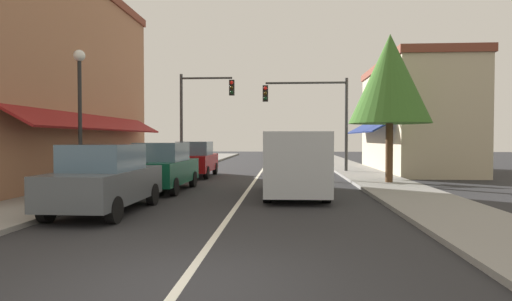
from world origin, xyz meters
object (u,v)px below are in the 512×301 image
parked_car_third_left (195,159)px  van_in_lane (294,162)px  traffic_signal_left_corner (199,107)px  tree_right_near (390,79)px  street_lamp_left_near (80,99)px  parked_car_nearest_left (105,179)px  traffic_signal_mast_arm (316,108)px  parked_car_second_left (163,167)px

parked_car_third_left → van_in_lane: (4.81, -6.80, 0.27)m
traffic_signal_left_corner → tree_right_near: tree_right_near is taller
street_lamp_left_near → tree_right_near: bearing=24.4°
parked_car_nearest_left → traffic_signal_left_corner: (-0.49, 14.37, 2.93)m
van_in_lane → traffic_signal_mast_arm: 10.09m
parked_car_nearest_left → parked_car_second_left: same height
parked_car_second_left → street_lamp_left_near: bearing=-130.1°
tree_right_near → parked_car_second_left: bearing=-163.4°
parked_car_third_left → traffic_signal_left_corner: 4.88m
parked_car_second_left → traffic_signal_left_corner: 10.20m
parked_car_second_left → parked_car_third_left: size_ratio=1.00×
tree_right_near → parked_car_nearest_left: bearing=-140.9°
parked_car_third_left → van_in_lane: size_ratio=0.79×
traffic_signal_mast_arm → parked_car_nearest_left: bearing=-115.4°
street_lamp_left_near → parked_car_nearest_left: bearing=-52.4°
parked_car_nearest_left → street_lamp_left_near: 3.76m
traffic_signal_left_corner → street_lamp_left_near: (-1.32, -12.01, -0.63)m
street_lamp_left_near → van_in_lane: bearing=11.3°
parked_car_nearest_left → parked_car_third_left: (0.11, 10.52, 0.00)m
parked_car_second_left → van_in_lane: 4.85m
parked_car_second_left → van_in_lane: size_ratio=0.79×
parked_car_nearest_left → parked_car_third_left: 10.52m
van_in_lane → tree_right_near: (3.98, 3.52, 3.21)m
street_lamp_left_near → tree_right_near: size_ratio=0.76×
parked_car_nearest_left → tree_right_near: tree_right_near is taller
parked_car_third_left → traffic_signal_left_corner: (-0.61, 3.86, 2.93)m
parked_car_second_left → street_lamp_left_near: 3.78m
street_lamp_left_near → tree_right_near: (10.72, 4.87, 1.18)m
parked_car_third_left → van_in_lane: 8.34m
parked_car_third_left → tree_right_near: 10.01m
parked_car_nearest_left → traffic_signal_left_corner: 14.67m
traffic_signal_left_corner → parked_car_third_left: bearing=-81.1°
parked_car_second_left → traffic_signal_left_corner: traffic_signal_left_corner is taller
parked_car_nearest_left → van_in_lane: 6.17m
parked_car_nearest_left → parked_car_third_left: bearing=89.9°
parked_car_third_left → street_lamp_left_near: bearing=-104.1°
parked_car_second_left → traffic_signal_left_corner: (-0.66, 9.75, 2.93)m
traffic_signal_left_corner → traffic_signal_mast_arm: bearing=-8.2°
traffic_signal_mast_arm → parked_car_second_left: bearing=-125.3°
parked_car_third_left → tree_right_near: (8.79, -3.29, 3.48)m
traffic_signal_left_corner → street_lamp_left_near: 12.10m
van_in_lane → street_lamp_left_near: (-6.74, -1.35, 2.03)m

